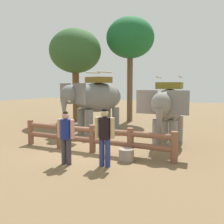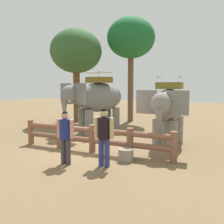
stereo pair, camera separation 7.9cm
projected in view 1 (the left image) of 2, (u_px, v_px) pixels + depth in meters
The scene contains 9 objects.
ground_plane at pixel (93, 152), 9.64m from camera, with size 60.00×60.00×0.00m, color brown.
log_fence at pixel (92, 137), 9.56m from camera, with size 6.41×0.61×1.05m.
elephant_near_left at pixel (95, 99), 13.27m from camera, with size 2.74×3.88×3.25m.
elephant_center at pixel (168, 107), 10.43m from camera, with size 1.94×3.44×2.92m.
tourist_woman_in_black at pixel (66, 134), 8.05m from camera, with size 0.61×0.38×1.74m.
tourist_man_in_blue at pixel (105, 133), 7.83m from camera, with size 0.64×0.41×1.84m.
tree_far_left at pixel (75, 52), 17.12m from camera, with size 3.51×3.51×6.34m.
tree_back_center at pixel (130, 39), 17.26m from camera, with size 3.29×3.29×7.17m.
feed_bucket at pixel (126, 155), 8.51m from camera, with size 0.51×0.51×0.41m.
Camera 1 is at (5.23, -7.87, 2.56)m, focal length 40.40 mm.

